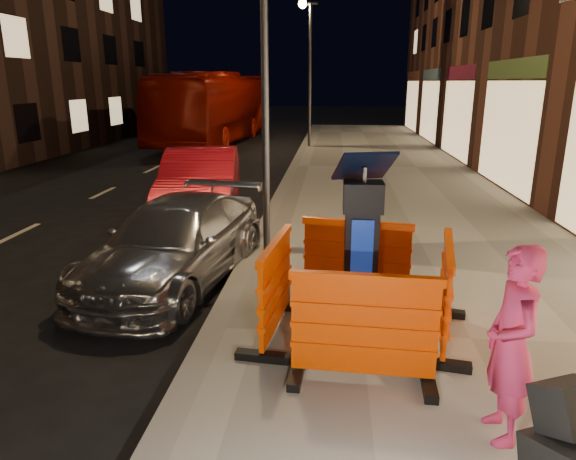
# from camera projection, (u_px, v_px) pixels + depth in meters

# --- Properties ---
(ground_plane) EXTENTS (120.00, 120.00, 0.00)m
(ground_plane) POSITION_uv_depth(u_px,v_px,m) (215.00, 339.00, 6.18)
(ground_plane) COLOR black
(ground_plane) RESTS_ON ground
(sidewalk) EXTENTS (6.00, 60.00, 0.15)m
(sidewalk) POSITION_uv_depth(u_px,v_px,m) (470.00, 344.00, 5.91)
(sidewalk) COLOR gray
(sidewalk) RESTS_ON ground
(kerb) EXTENTS (0.30, 60.00, 0.15)m
(kerb) POSITION_uv_depth(u_px,v_px,m) (214.00, 333.00, 6.16)
(kerb) COLOR slate
(kerb) RESTS_ON ground
(parking_kiosk) EXTENTS (0.73, 0.73, 2.02)m
(parking_kiosk) POSITION_uv_depth(u_px,v_px,m) (361.00, 253.00, 5.67)
(parking_kiosk) COLOR black
(parking_kiosk) RESTS_ON sidewalk
(barrier_front) EXTENTS (1.48, 0.68, 1.13)m
(barrier_front) POSITION_uv_depth(u_px,v_px,m) (364.00, 330.00, 4.88)
(barrier_front) COLOR #E33E00
(barrier_front) RESTS_ON sidewalk
(barrier_back) EXTENTS (1.54, 0.87, 1.13)m
(barrier_back) POSITION_uv_depth(u_px,v_px,m) (356.00, 262.00, 6.70)
(barrier_back) COLOR #E33E00
(barrier_back) RESTS_ON sidewalk
(barrier_kerbside) EXTENTS (0.75, 1.51, 1.13)m
(barrier_kerbside) POSITION_uv_depth(u_px,v_px,m) (276.00, 288.00, 5.87)
(barrier_kerbside) COLOR #E33E00
(barrier_kerbside) RESTS_ON sidewalk
(barrier_bldgside) EXTENTS (0.85, 1.53, 1.13)m
(barrier_bldgside) POSITION_uv_depth(u_px,v_px,m) (445.00, 294.00, 5.71)
(barrier_bldgside) COLOR #E33E00
(barrier_bldgside) RESTS_ON sidewalk
(car_silver) EXTENTS (2.43, 4.50, 1.24)m
(car_silver) POSITION_uv_depth(u_px,v_px,m) (178.00, 280.00, 8.01)
(car_silver) COLOR #A0A0A5
(car_silver) RESTS_ON ground
(car_red) EXTENTS (2.26, 4.77, 1.51)m
(car_red) POSITION_uv_depth(u_px,v_px,m) (203.00, 214.00, 11.96)
(car_red) COLOR #A10F1A
(car_red) RESTS_ON ground
(bus_doubledecker) EXTENTS (3.73, 12.42, 3.41)m
(bus_doubledecker) POSITION_uv_depth(u_px,v_px,m) (217.00, 142.00, 26.30)
(bus_doubledecker) COLOR #8A0C01
(bus_doubledecker) RESTS_ON ground
(man) EXTENTS (0.43, 0.63, 1.66)m
(man) POSITION_uv_depth(u_px,v_px,m) (511.00, 345.00, 4.06)
(man) COLOR #BD2855
(man) RESTS_ON sidewalk
(street_lamp_mid) EXTENTS (0.12, 0.12, 6.00)m
(street_lamp_mid) POSITION_uv_depth(u_px,v_px,m) (265.00, 71.00, 8.15)
(street_lamp_mid) COLOR #3F3F44
(street_lamp_mid) RESTS_ON sidewalk
(street_lamp_far) EXTENTS (0.12, 0.12, 6.00)m
(street_lamp_far) POSITION_uv_depth(u_px,v_px,m) (310.00, 77.00, 22.50)
(street_lamp_far) COLOR #3F3F44
(street_lamp_far) RESTS_ON sidewalk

